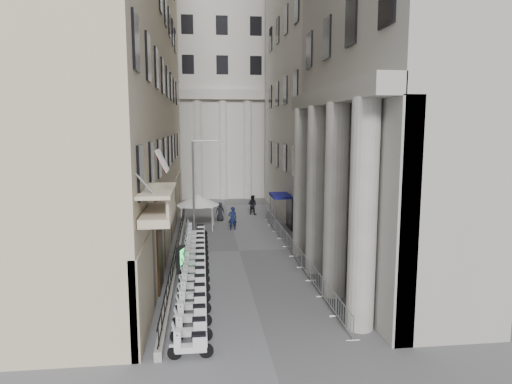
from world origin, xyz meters
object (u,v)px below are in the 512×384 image
at_px(street_lamp, 197,180).
at_px(pedestrian_a, 233,218).
at_px(pedestrian_b, 252,205).
at_px(scooter_0, 191,358).
at_px(info_kiosk, 180,260).
at_px(security_tent, 197,200).

xyz_separation_m(street_lamp, pedestrian_a, (2.96, 1.46, -3.55)).
bearing_deg(pedestrian_b, scooter_0, 112.31).
relative_size(info_kiosk, pedestrian_a, 0.81).
xyz_separation_m(street_lamp, pedestrian_b, (5.42, 8.29, -3.58)).
relative_size(scooter_0, pedestrian_b, 0.76).
bearing_deg(info_kiosk, pedestrian_b, 88.47).
bearing_deg(info_kiosk, street_lamp, 102.32).
height_order(scooter_0, street_lamp, street_lamp).
bearing_deg(street_lamp, scooter_0, -87.84).
height_order(street_lamp, pedestrian_a, street_lamp).
height_order(security_tent, pedestrian_b, security_tent).
distance_m(info_kiosk, pedestrian_a, 11.87).
height_order(info_kiosk, pedestrian_b, pedestrian_b).
bearing_deg(pedestrian_b, security_tent, 79.42).
bearing_deg(street_lamp, info_kiosk, -93.25).
xyz_separation_m(scooter_0, security_tent, (0.01, 22.80, 2.50)).
bearing_deg(security_tent, scooter_0, -90.03).
height_order(scooter_0, security_tent, security_tent).
relative_size(street_lamp, pedestrian_b, 3.92).
distance_m(scooter_0, info_kiosk, 10.56).
bearing_deg(street_lamp, pedestrian_b, 59.21).
bearing_deg(scooter_0, security_tent, -0.07).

